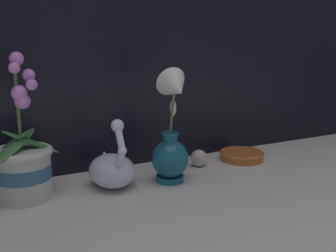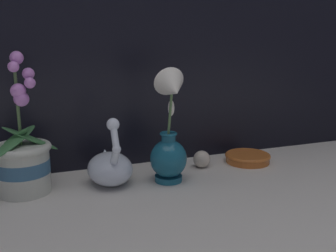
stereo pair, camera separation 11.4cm
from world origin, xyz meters
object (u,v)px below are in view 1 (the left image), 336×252
blue_vase (172,141)px  glass_sphere (199,158)px  amber_dish (242,155)px  orchid_potted_plant (23,164)px  swan_figurine (112,168)px

blue_vase → glass_sphere: (0.14, 0.09, -0.09)m
blue_vase → glass_sphere: blue_vase is taller
amber_dish → glass_sphere: bearing=178.2°
glass_sphere → amber_dish: bearing=-1.8°
orchid_potted_plant → glass_sphere: orchid_potted_plant is taller
blue_vase → orchid_potted_plant: bearing=170.4°
swan_figurine → amber_dish: (0.47, 0.03, -0.03)m
orchid_potted_plant → glass_sphere: bearing=2.1°
amber_dish → blue_vase: bearing=-165.4°
orchid_potted_plant → amber_dish: size_ratio=2.49×
swan_figurine → blue_vase: bearing=-16.1°
glass_sphere → orchid_potted_plant: bearing=-177.9°
orchid_potted_plant → glass_sphere: size_ratio=6.86×
orchid_potted_plant → glass_sphere: (0.53, 0.02, -0.06)m
blue_vase → amber_dish: 0.33m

